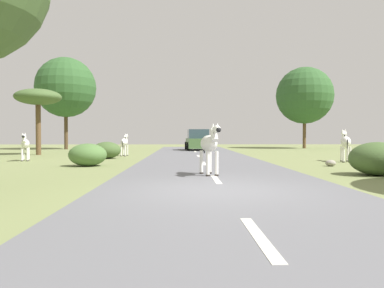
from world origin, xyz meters
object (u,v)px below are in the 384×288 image
(tree_3, at_px, (66,88))
(tree_6, at_px, (38,98))
(zebra_3, at_px, (25,144))
(bush_0, at_px, (377,159))
(tree_2, at_px, (305,96))
(bush_3, at_px, (82,148))
(car_0, at_px, (198,141))
(bush_2, at_px, (88,155))
(zebra_2, at_px, (125,142))
(zebra_0, at_px, (210,144))
(bush_4, at_px, (107,150))
(zebra_1, at_px, (345,142))
(rock_0, at_px, (331,163))

(tree_3, height_order, tree_6, tree_3)
(tree_3, distance_m, tree_6, 10.21)
(zebra_3, relative_size, tree_3, 0.17)
(bush_0, bearing_deg, tree_2, 77.05)
(bush_3, bearing_deg, car_0, 10.27)
(tree_2, xyz_separation_m, bush_2, (-16.05, -21.16, -4.76))
(bush_0, bearing_deg, zebra_2, 130.57)
(tree_6, bearing_deg, bush_0, -39.42)
(tree_6, relative_size, bush_0, 2.42)
(zebra_2, xyz_separation_m, car_0, (4.91, 7.95, -0.00))
(tree_6, bearing_deg, bush_3, 72.10)
(car_0, bearing_deg, tree_3, 161.61)
(zebra_0, bearing_deg, bush_4, -73.87)
(zebra_1, xyz_separation_m, rock_0, (-1.70, -2.49, -0.83))
(zebra_0, xyz_separation_m, zebra_3, (-8.79, 7.43, -0.16))
(car_0, xyz_separation_m, bush_4, (-5.49, -10.62, -0.38))
(bush_4, bearing_deg, tree_2, 44.56)
(zebra_0, xyz_separation_m, tree_3, (-11.63, 23.29, 4.68))
(bush_3, bearing_deg, bush_2, -74.28)
(zebra_3, bearing_deg, car_0, -143.25)
(tree_3, bearing_deg, rock_0, -48.83)
(zebra_3, xyz_separation_m, tree_2, (20.00, 17.90, 4.38))
(zebra_3, distance_m, tree_3, 16.82)
(bush_4, bearing_deg, tree_6, 142.59)
(tree_2, relative_size, tree_6, 1.85)
(bush_2, bearing_deg, bush_0, -20.47)
(tree_3, height_order, bush_0, tree_3)
(zebra_2, height_order, tree_3, tree_3)
(zebra_1, height_order, bush_3, zebra_1)
(bush_4, xyz_separation_m, rock_0, (10.42, -5.42, -0.34))
(zebra_1, relative_size, bush_4, 1.07)
(zebra_3, bearing_deg, zebra_1, 159.29)
(tree_6, relative_size, bush_4, 2.79)
(bush_2, distance_m, bush_4, 5.13)
(zebra_0, relative_size, tree_2, 0.21)
(zebra_3, xyz_separation_m, bush_2, (3.96, -3.26, -0.37))
(tree_3, bearing_deg, car_0, -15.66)
(zebra_3, bearing_deg, tree_3, -96.67)
(bush_0, distance_m, bush_4, 13.84)
(zebra_2, relative_size, bush_3, 1.53)
(car_0, relative_size, tree_6, 1.02)
(zebra_0, relative_size, bush_0, 0.94)
(zebra_0, relative_size, bush_2, 1.07)
(bush_3, distance_m, rock_0, 20.16)
(zebra_1, height_order, tree_2, tree_2)
(bush_2, xyz_separation_m, rock_0, (10.18, -0.30, -0.34))
(tree_2, bearing_deg, zebra_1, -102.37)
(zebra_3, distance_m, bush_0, 15.93)
(tree_2, height_order, rock_0, tree_2)
(zebra_2, bearing_deg, bush_0, -45.43)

